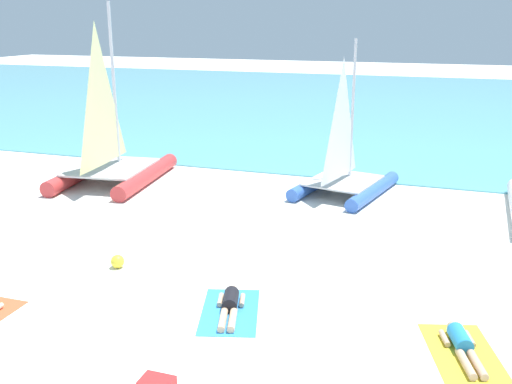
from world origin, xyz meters
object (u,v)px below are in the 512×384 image
Objects in this scene: sunbather_middle at (230,304)px; sunbather_right at (462,344)px; beach_ball at (118,261)px; sailboat_red at (111,157)px; towel_right at (463,353)px; sailboat_blue at (344,172)px; towel_middle at (230,311)px.

sunbather_middle is 4.33m from sunbather_right.
sunbather_middle is 4.96× the size of beach_ball.
sailboat_red is 7.55m from beach_ball.
sailboat_red is 3.20× the size of towel_right.
sailboat_red reaches higher than towel_right.
towel_right is at bearing -90.00° from sunbather_right.
sailboat_blue is at bearing 2.38° from sailboat_red.
beach_ball is (-3.19, 1.06, 0.02)m from sunbather_middle.
towel_right is 6.10× the size of beach_ball.
beach_ball reaches higher than towel_right.
beach_ball is (-7.52, 1.14, 0.02)m from sunbather_right.
sunbather_middle reaches higher than towel_middle.
sailboat_blue is 15.83× the size of beach_ball.
sailboat_red is at bearing 118.32° from sunbather_middle.
sunbather_right reaches higher than towel_middle.
towel_right is at bearing -54.76° from sailboat_blue.
towel_right is (4.33, -0.08, 0.00)m from towel_middle.
sunbather_middle is 0.81× the size of towel_right.
sailboat_red is at bearing 122.88° from beach_ball.
sailboat_blue reaches higher than beach_ball.
sunbather_right is (4.31, -0.02, 0.13)m from towel_middle.
sailboat_blue is 2.60× the size of towel_right.
towel_right is 7.64m from beach_ball.
sunbather_right and beach_ball have the same top height.
sailboat_red reaches higher than sunbather_middle.
sailboat_red is 3.20× the size of towel_middle.
sunbather_right is (-0.02, 0.06, 0.13)m from towel_right.
towel_middle is at bearing -90.00° from sunbather_middle.
sailboat_red reaches higher than sunbather_right.
sunbather_right is (4.33, -0.08, 0.00)m from sunbather_middle.
towel_right is (3.69, -8.76, -0.73)m from sailboat_blue.
towel_middle is (-0.63, -8.68, -0.73)m from sailboat_blue.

